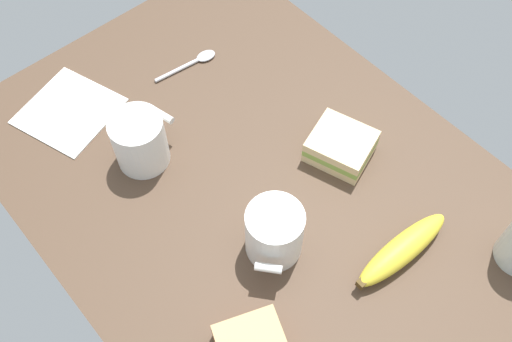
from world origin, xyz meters
The scene contains 7 objects.
tabletop centered at (0.00, 0.00, 1.00)cm, with size 90.00×64.00×2.00cm, color #4C3828.
coffee_mug_black centered at (-15.15, -10.55, 6.79)cm, with size 8.35×10.72×9.30cm.
coffee_mug_milky centered at (10.12, -5.50, 6.73)cm, with size 9.49×10.09×9.19cm.
sandwich_main centered at (5.01, 13.50, 4.20)cm, with size 11.68×11.08×4.40cm.
banana centered at (23.26, 7.33, 3.99)cm, with size 4.71×17.39×3.97cm.
spoon centered at (-25.96, 8.23, 2.38)cm, with size 3.00×12.35×0.80cm.
paper_napkin centered at (-31.31, -14.66, 2.15)cm, with size 14.33×14.33×0.30cm, color white.
Camera 1 is at (35.65, -31.37, 80.25)cm, focal length 40.95 mm.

